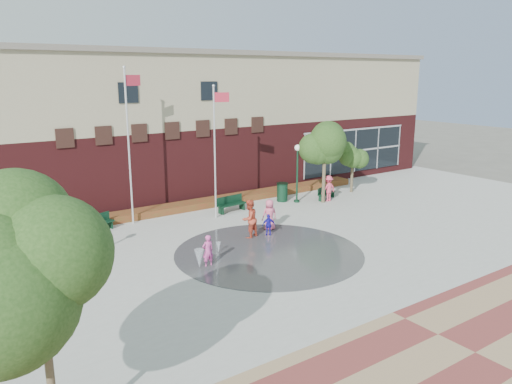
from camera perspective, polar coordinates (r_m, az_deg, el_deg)
ground at (r=20.26m, az=6.57°, el=-9.34°), size 120.00×120.00×0.00m
plaza_concrete at (r=23.19m, az=0.00°, el=-6.25°), size 46.00×18.00×0.01m
paver_band at (r=16.27m, az=23.78°, el=-16.48°), size 46.00×6.00×0.01m
splash_pad at (r=22.43m, az=1.47°, el=-6.95°), size 8.40×8.40×0.01m
library_building at (r=33.94m, az=-13.25°, el=7.70°), size 44.40×10.40×9.20m
flower_bed at (r=29.46m, az=-8.49°, el=-2.11°), size 26.00×1.20×0.40m
flagpole_left at (r=26.49m, az=-14.31°, el=5.95°), size 0.95×0.24×8.18m
flagpole_right at (r=26.91m, az=-4.66°, el=5.34°), size 0.84×0.39×7.25m
lamp_left at (r=20.67m, az=-23.98°, el=-3.77°), size 0.36×0.36×3.40m
lamp_right at (r=30.60m, az=4.75°, el=2.88°), size 0.38×0.38×3.61m
bench_left at (r=26.42m, az=-17.66°, el=-3.79°), size 1.82×1.01×0.88m
bench_mid at (r=28.79m, az=-2.83°, el=-1.73°), size 1.90×0.72×0.93m
bench_right at (r=31.91m, az=8.03°, el=-0.39°), size 1.72×1.05×0.84m
trash_can at (r=31.12m, az=3.02°, el=-0.01°), size 0.72×0.72×1.18m
tree_big_left at (r=10.47m, az=-23.82°, el=-5.67°), size 4.01×4.01×6.42m
tree_mid at (r=30.48m, az=7.88°, el=5.46°), size 2.98×2.98×5.03m
tree_small_right at (r=33.77m, az=11.00°, el=4.10°), size 2.00×2.00×3.41m
water_jet_a at (r=20.84m, az=-6.47°, el=-8.68°), size 0.40×0.40×0.78m
water_jet_b at (r=22.47m, az=-4.29°, el=-6.96°), size 0.21×0.21×0.47m
child_splash at (r=20.78m, az=-5.53°, el=-6.71°), size 0.50×0.33×1.36m
adult_red at (r=24.13m, az=-0.76°, el=-3.10°), size 1.08×0.94×1.90m
adult_pink at (r=25.38m, az=1.56°, el=-2.63°), size 0.87×0.66×1.60m
child_blue at (r=24.50m, az=1.46°, el=-3.81°), size 0.71×0.53×1.12m
person_bench at (r=31.40m, az=8.25°, el=0.41°), size 1.07×0.63×1.64m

